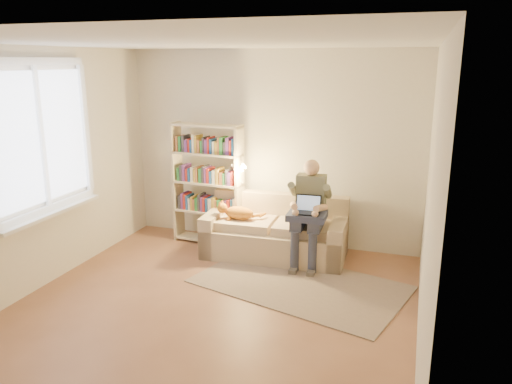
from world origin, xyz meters
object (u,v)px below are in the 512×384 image
(cat, at_px, (241,212))
(laptop, at_px, (303,208))
(sofa, at_px, (275,235))
(bookshelf, at_px, (208,178))
(person, at_px, (309,207))

(cat, distance_m, laptop, 0.86)
(sofa, bearing_deg, bookshelf, 168.27)
(laptop, bearing_deg, cat, 170.72)
(cat, height_order, bookshelf, bookshelf)
(person, height_order, laptop, person)
(cat, bearing_deg, person, -1.80)
(person, relative_size, cat, 2.26)
(person, bearing_deg, bookshelf, 166.44)
(sofa, relative_size, cat, 3.20)
(sofa, xyz_separation_m, laptop, (0.41, -0.23, 0.47))
(laptop, relative_size, bookshelf, 0.19)
(bookshelf, bearing_deg, sofa, -5.16)
(sofa, relative_size, bookshelf, 1.11)
(cat, bearing_deg, sofa, 14.79)
(cat, relative_size, laptop, 1.81)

